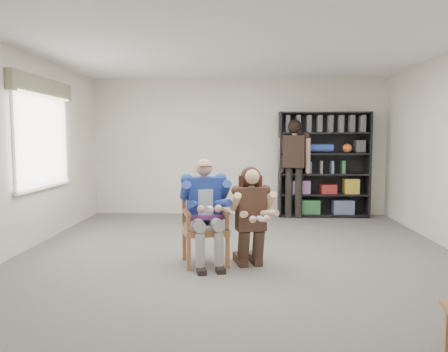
# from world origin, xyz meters

# --- Properties ---
(room_shell) EXTENTS (6.00, 7.00, 2.80)m
(room_shell) POSITION_xyz_m (0.00, 0.00, 1.40)
(room_shell) COLOR beige
(room_shell) RESTS_ON ground
(floor) EXTENTS (6.00, 7.00, 0.01)m
(floor) POSITION_xyz_m (0.00, 0.00, 0.00)
(floor) COLOR #5F5D59
(floor) RESTS_ON ground
(window_left) EXTENTS (0.16, 2.00, 1.75)m
(window_left) POSITION_xyz_m (-2.95, 1.00, 1.63)
(window_left) COLOR white
(window_left) RESTS_ON room_shell
(armchair) EXTENTS (0.72, 0.71, 1.03)m
(armchair) POSITION_xyz_m (-0.41, -0.14, 0.52)
(armchair) COLOR #AB5E34
(armchair) RESTS_ON floor
(seated_man) EXTENTS (0.76, 0.92, 1.34)m
(seated_man) POSITION_xyz_m (-0.41, -0.14, 0.67)
(seated_man) COLOR navy
(seated_man) RESTS_ON floor
(kneeling_woman) EXTENTS (0.71, 0.93, 1.23)m
(kneeling_woman) POSITION_xyz_m (0.17, -0.26, 0.61)
(kneeling_woman) COLOR #34251B
(kneeling_woman) RESTS_ON floor
(bookshelf) EXTENTS (1.80, 0.38, 2.10)m
(bookshelf) POSITION_xyz_m (1.70, 3.28, 1.05)
(bookshelf) COLOR black
(bookshelf) RESTS_ON floor
(standing_man) EXTENTS (0.66, 0.46, 1.93)m
(standing_man) POSITION_xyz_m (1.09, 3.11, 0.96)
(standing_man) COLOR black
(standing_man) RESTS_ON floor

